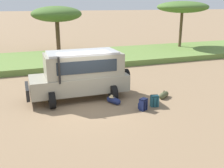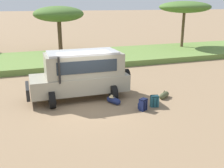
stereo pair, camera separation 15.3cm
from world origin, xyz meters
The scene contains 9 objects.
ground_plane centered at (0.00, 0.00, 0.00)m, with size 320.00×320.00×0.00m, color #8C7051.
grass_bank centered at (0.00, 10.24, 0.22)m, with size 120.00×7.00×0.44m.
safari_vehicle centered at (-0.08, 1.20, 1.29)m, with size 5.36×2.78×2.44m.
backpack_beside_front_wheel centered at (2.90, -1.18, 0.27)m, with size 0.42×0.41×0.56m.
backpack_cluster_center centered at (2.19, -1.41, 0.27)m, with size 0.43×0.44×0.57m.
duffel_bag_low_black_case centered at (1.20, -0.16, 0.16)m, with size 0.54×0.79×0.41m.
duffel_bag_soft_canvas centered at (3.94, -0.30, 0.15)m, with size 0.70×0.59×0.41m.
acacia_tree_right_mid centered at (0.99, 15.64, 3.67)m, with size 4.98×5.03×4.47m.
acacia_tree_far_right centered at (12.78, 11.51, 4.34)m, with size 4.97×5.19×4.93m.
Camera 2 is at (-2.85, -11.54, 4.76)m, focal length 42.00 mm.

